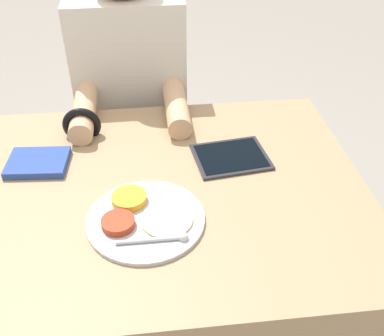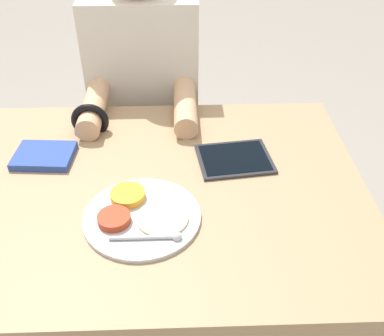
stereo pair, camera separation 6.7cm
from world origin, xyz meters
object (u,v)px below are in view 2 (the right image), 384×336
thali_tray (140,215)px  tablet_device (234,159)px  person_diner (147,122)px  red_notebook (44,156)px

thali_tray → tablet_device: size_ratio=1.27×
thali_tray → person_diner: 0.70m
thali_tray → tablet_device: 0.33m
red_notebook → person_diner: (0.25, 0.44, -0.16)m
thali_tray → red_notebook: bearing=138.5°
red_notebook → person_diner: bearing=60.7°
tablet_device → person_diner: 0.56m
tablet_device → person_diner: (-0.27, 0.46, -0.16)m
red_notebook → tablet_device: bearing=-2.7°
thali_tray → tablet_device: (0.24, 0.22, -0.00)m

